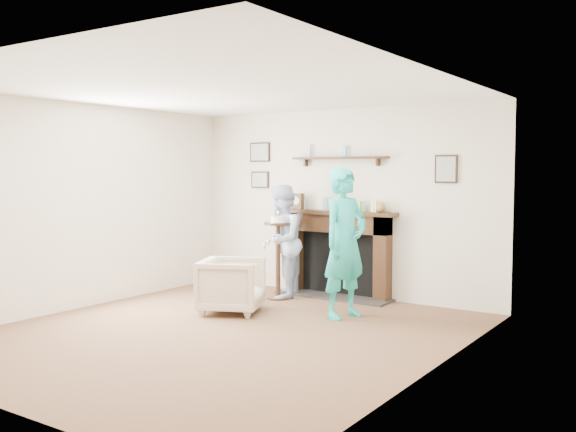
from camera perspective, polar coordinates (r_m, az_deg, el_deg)
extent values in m
plane|color=brown|center=(6.77, -5.82, -10.34)|extent=(5.00, 5.00, 0.00)
cube|color=beige|center=(8.63, 4.80, 1.18)|extent=(4.50, 0.04, 2.50)
cube|color=beige|center=(8.19, -18.07, 0.84)|extent=(0.04, 5.00, 2.50)
cube|color=beige|center=(5.41, 12.71, -0.58)|extent=(0.04, 5.00, 2.50)
cube|color=white|center=(6.61, -5.98, 11.17)|extent=(4.50, 5.00, 0.04)
cube|color=black|center=(8.95, 0.76, -3.21)|extent=(0.18, 0.20, 1.10)
cube|color=black|center=(8.31, 8.42, -3.81)|extent=(0.18, 0.20, 1.10)
cube|color=black|center=(8.57, 4.46, -0.65)|extent=(1.50, 0.20, 0.24)
cube|color=black|center=(8.69, 4.67, -4.24)|extent=(1.14, 0.06, 0.86)
cube|color=#2B2826|center=(8.59, 4.03, -7.13)|extent=(1.60, 0.44, 0.03)
cube|color=black|center=(8.53, 4.36, 0.30)|extent=(1.68, 0.26, 0.05)
cube|color=black|center=(8.56, 4.57, 5.17)|extent=(1.40, 0.15, 0.03)
cube|color=black|center=(9.35, -2.50, 5.69)|extent=(0.34, 0.03, 0.28)
cube|color=black|center=(9.35, -2.50, 3.24)|extent=(0.30, 0.03, 0.24)
cube|color=black|center=(8.00, 13.88, 4.08)|extent=(0.28, 0.03, 0.34)
cube|color=black|center=(8.84, 0.87, 1.32)|extent=(0.16, 0.09, 0.22)
cylinder|color=beige|center=(8.80, 0.71, 1.37)|extent=(0.11, 0.01, 0.11)
sphere|color=#368F2F|center=(8.23, 8.25, 0.73)|extent=(0.12, 0.12, 0.12)
imported|color=tan|center=(7.72, -5.01, -8.53)|extent=(0.94, 0.93, 0.65)
imported|color=silver|center=(8.58, -0.62, -7.24)|extent=(0.80, 0.89, 1.50)
imported|color=#1EABAB|center=(7.47, 5.04, -8.96)|extent=(0.55, 0.71, 1.71)
cylinder|color=black|center=(8.49, -0.89, -7.29)|extent=(0.30, 0.30, 0.02)
cylinder|color=black|center=(8.41, -0.90, -4.03)|extent=(0.06, 0.06, 0.95)
cylinder|color=black|center=(8.35, -0.90, -0.69)|extent=(0.36, 0.36, 0.03)
cylinder|color=silver|center=(8.35, -0.90, -0.56)|extent=(0.24, 0.24, 0.01)
cylinder|color=silver|center=(8.35, -0.90, -0.30)|extent=(0.19, 0.19, 0.07)
cylinder|color=#FFEEA1|center=(8.34, -0.90, 0.12)|extent=(0.01, 0.01, 0.05)
sphere|color=orange|center=(8.34, -0.90, 0.37)|extent=(0.02, 0.02, 0.02)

